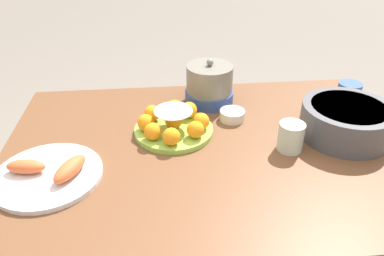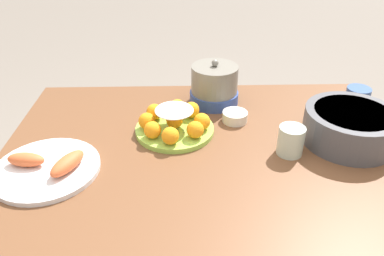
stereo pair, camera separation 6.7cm
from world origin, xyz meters
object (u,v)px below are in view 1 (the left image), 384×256
at_px(cake_plate, 173,124).
at_px(cup_far, 348,94).
at_px(seafood_platter, 49,173).
at_px(cup_near, 291,137).
at_px(warming_pot, 209,85).
at_px(sauce_bowl, 232,115).
at_px(dining_table, 210,174).
at_px(serving_bowl, 346,120).

bearing_deg(cake_plate, cup_far, 11.76).
xyz_separation_m(seafood_platter, cup_far, (0.96, 0.32, 0.03)).
distance_m(cup_near, warming_pot, 0.38).
bearing_deg(cake_plate, sauce_bowl, 17.25).
bearing_deg(sauce_bowl, cup_far, 9.14).
height_order(dining_table, warming_pot, warming_pot).
relative_size(serving_bowl, cup_near, 3.17).
height_order(dining_table, seafood_platter, seafood_platter).
bearing_deg(warming_pot, dining_table, -96.44).
height_order(cake_plate, sauce_bowl, cake_plate).
distance_m(cake_plate, warming_pot, 0.24).
xyz_separation_m(cake_plate, sauce_bowl, (0.20, 0.06, -0.01)).
relative_size(cake_plate, sauce_bowl, 2.98).
xyz_separation_m(cup_far, warming_pot, (-0.49, 0.07, 0.03)).
height_order(serving_bowl, cup_near, serving_bowl).
relative_size(serving_bowl, warming_pot, 1.58).
height_order(sauce_bowl, seafood_platter, seafood_platter).
bearing_deg(cake_plate, warming_pot, 54.58).
bearing_deg(cup_near, sauce_bowl, 125.61).
bearing_deg(warming_pot, cup_near, -59.04).
bearing_deg(sauce_bowl, seafood_platter, -154.81).
distance_m(seafood_platter, cup_near, 0.67).
relative_size(sauce_bowl, cup_far, 1.02).
bearing_deg(cup_far, cake_plate, -168.24).
bearing_deg(warming_pot, serving_bowl, -34.37).
relative_size(dining_table, warming_pot, 7.11).
bearing_deg(sauce_bowl, cake_plate, -162.75).
bearing_deg(dining_table, sauce_bowl, 58.80).
xyz_separation_m(cake_plate, cup_far, (0.63, 0.13, 0.01)).
bearing_deg(cup_near, cake_plate, 159.35).
bearing_deg(seafood_platter, warming_pot, 39.00).
bearing_deg(cup_far, cup_near, -139.05).
xyz_separation_m(seafood_platter, cup_near, (0.67, 0.07, 0.03)).
bearing_deg(serving_bowl, warming_pot, 145.63).
relative_size(seafood_platter, cup_far, 3.50).
bearing_deg(seafood_platter, cup_near, 5.59).
height_order(dining_table, serving_bowl, serving_bowl).
relative_size(cake_plate, cup_far, 3.04).
relative_size(cake_plate, warming_pot, 1.43).
height_order(cup_far, warming_pot, warming_pot).
bearing_deg(dining_table, serving_bowl, 3.08).
bearing_deg(dining_table, cup_near, -9.18).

